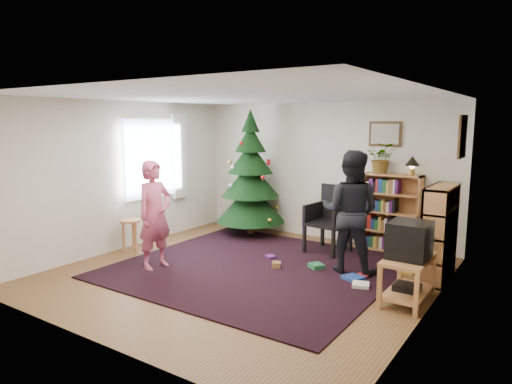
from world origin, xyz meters
The scene contains 23 objects.
floor centered at (0.00, 0.00, 0.00)m, with size 5.00×5.00×0.00m, color brown.
ceiling centered at (0.00, 0.00, 2.50)m, with size 5.00×5.00×0.00m, color white.
wall_back centered at (0.00, 2.50, 1.25)m, with size 5.00×0.02×2.50m, color silver.
wall_front centered at (0.00, -2.50, 1.25)m, with size 5.00×0.02×2.50m, color silver.
wall_left centered at (-2.50, 0.00, 1.25)m, with size 0.02×5.00×2.50m, color silver.
wall_right centered at (2.50, 0.00, 1.25)m, with size 0.02×5.00×2.50m, color silver.
rug centered at (0.00, 0.30, 0.01)m, with size 3.80×3.60×0.02m, color black.
window_pane centered at (-2.47, 0.60, 1.50)m, with size 0.04×1.20×1.40m, color silver.
curtain centered at (-2.43, 1.30, 1.50)m, with size 0.06×0.35×1.60m, color white.
picture_back centered at (1.15, 2.48, 1.95)m, with size 0.55×0.03×0.42m.
picture_right centered at (2.48, 1.75, 1.95)m, with size 0.03×0.50×0.60m.
christmas_tree centered at (-1.24, 1.96, 0.99)m, with size 1.32×1.32×2.39m.
bookshelf_back centered at (1.36, 2.34, 0.66)m, with size 0.95×0.30×1.30m.
bookshelf_right centered at (2.34, 1.32, 0.66)m, with size 0.30×0.95×1.30m.
tv_stand centered at (2.22, 0.25, 0.32)m, with size 0.48×0.86×0.55m.
crt_tv centered at (2.22, 0.25, 0.77)m, with size 0.46×0.50×0.43m.
armchair centered at (0.54, 1.73, 0.60)m, with size 0.68×0.68×1.11m.
stool centered at (-2.20, -0.16, 0.43)m, with size 0.33×0.33×0.55m.
person_standing centered at (-1.24, -0.52, 0.80)m, with size 0.58×0.38×1.60m, color #C04C68.
person_by_chair centered at (1.20, 0.91, 0.88)m, with size 0.86×0.67×1.76m, color black.
potted_plant centered at (1.16, 2.34, 1.55)m, with size 0.46×0.40×0.51m, color gray.
table_lamp centered at (1.66, 2.34, 1.51)m, with size 0.23×0.23×0.31m.
floor_clutter centered at (1.05, 0.71, 0.04)m, with size 2.15×1.12×0.08m.
Camera 1 is at (3.62, -5.14, 2.16)m, focal length 32.00 mm.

